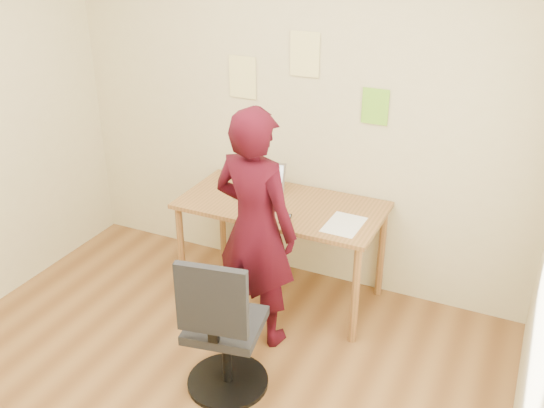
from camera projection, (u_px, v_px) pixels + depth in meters
The scene contains 10 objects.
room at pixel (145, 199), 2.80m from camera, with size 3.58×3.58×2.78m.
desk at pixel (282, 215), 4.20m from camera, with size 1.40×0.70×0.74m.
laptop at pixel (261, 188), 4.28m from camera, with size 0.31×0.28×0.22m.
paper_sheet at pixel (344, 224), 3.88m from camera, with size 0.22×0.31×0.00m, color white.
phone at pixel (285, 219), 3.94m from camera, with size 0.10×0.15×0.01m.
wall_note_left at pixel (243, 77), 4.31m from camera, with size 0.21×0.00×0.30m, color #FFF398.
wall_note_mid at pixel (305, 54), 4.04m from camera, with size 0.21×0.00×0.30m, color #FFF398.
wall_note_right at pixel (375, 107), 3.97m from camera, with size 0.18×0.00×0.24m, color #7DCF2E.
office_chair at pixel (222, 336), 3.40m from camera, with size 0.48×0.49×0.93m.
person at pixel (255, 229), 3.73m from camera, with size 0.57×0.38×1.57m, color #360711.
Camera 1 is at (1.60, -2.04, 2.55)m, focal length 40.00 mm.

